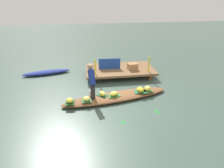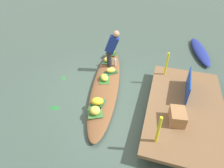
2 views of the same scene
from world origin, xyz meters
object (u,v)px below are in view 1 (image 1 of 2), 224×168
(moored_boat, at_px, (47,72))
(banana_bunch_4, at_px, (148,88))
(produce_crate, at_px, (133,66))
(market_banner, at_px, (110,64))
(banana_bunch_0, at_px, (87,99))
(banana_bunch_1, at_px, (102,94))
(banana_bunch_3, at_px, (70,100))
(vendor_boat, at_px, (116,97))
(banana_bunch_2, at_px, (140,90))
(vendor_person, at_px, (92,80))
(banana_bunch_5, at_px, (114,94))
(water_bottle, at_px, (90,93))

(moored_boat, relative_size, banana_bunch_4, 8.61)
(produce_crate, bearing_deg, market_banner, 167.96)
(moored_boat, relative_size, banana_bunch_0, 9.10)
(banana_bunch_1, bearing_deg, banana_bunch_3, -163.91)
(banana_bunch_0, bearing_deg, produce_crate, 46.22)
(moored_boat, height_order, produce_crate, produce_crate)
(vendor_boat, distance_m, banana_bunch_1, 0.56)
(banana_bunch_2, bearing_deg, banana_bunch_0, -169.63)
(banana_bunch_1, bearing_deg, vendor_person, -168.75)
(banana_bunch_5, distance_m, vendor_person, 0.99)
(banana_bunch_2, height_order, produce_crate, produce_crate)
(banana_bunch_3, relative_size, water_bottle, 1.12)
(banana_bunch_0, distance_m, water_bottle, 0.35)
(banana_bunch_1, distance_m, banana_bunch_5, 0.42)
(banana_bunch_5, bearing_deg, moored_boat, 134.60)
(vendor_boat, relative_size, banana_bunch_0, 16.66)
(market_banner, bearing_deg, banana_bunch_4, -57.35)
(banana_bunch_3, relative_size, market_banner, 0.27)
(water_bottle, distance_m, produce_crate, 2.85)
(banana_bunch_3, height_order, banana_bunch_4, banana_bunch_4)
(banana_bunch_5, distance_m, market_banner, 2.32)
(banana_bunch_3, xyz_separation_m, vendor_person, (0.80, 0.26, 0.61))
(water_bottle, relative_size, produce_crate, 0.55)
(moored_boat, bearing_deg, banana_bunch_4, -43.08)
(banana_bunch_1, xyz_separation_m, banana_bunch_3, (-1.15, -0.33, -0.00))
(market_banner, bearing_deg, banana_bunch_3, -121.12)
(banana_bunch_4, xyz_separation_m, produce_crate, (-0.15, 1.86, 0.22))
(vendor_boat, bearing_deg, water_bottle, 168.43)
(banana_bunch_1, height_order, banana_bunch_2, banana_bunch_2)
(water_bottle, bearing_deg, vendor_person, -50.49)
(banana_bunch_1, distance_m, banana_bunch_2, 1.46)
(banana_bunch_0, distance_m, banana_bunch_4, 2.38)
(vendor_boat, distance_m, banana_bunch_3, 1.72)
(banana_bunch_4, bearing_deg, banana_bunch_1, -175.65)
(banana_bunch_2, relative_size, banana_bunch_4, 1.22)
(banana_bunch_4, distance_m, water_bottle, 2.20)
(moored_boat, bearing_deg, banana_bunch_1, -59.56)
(banana_bunch_0, height_order, vendor_person, vendor_person)
(vendor_boat, xyz_separation_m, banana_bunch_1, (-0.53, -0.00, 0.18))
(banana_bunch_1, bearing_deg, market_banner, 75.75)
(vendor_boat, distance_m, banana_bunch_0, 1.16)
(banana_bunch_0, xyz_separation_m, banana_bunch_4, (2.34, 0.42, 0.02))
(banana_bunch_0, distance_m, banana_bunch_3, 0.58)
(market_banner, bearing_deg, water_bottle, -111.65)
(banana_bunch_2, relative_size, produce_crate, 0.72)
(banana_bunch_1, xyz_separation_m, water_bottle, (-0.43, 0.02, 0.04))
(banana_bunch_5, xyz_separation_m, produce_crate, (1.20, 2.07, 0.23))
(banana_bunch_0, bearing_deg, banana_bunch_3, -175.86)
(moored_boat, xyz_separation_m, banana_bunch_3, (1.30, -3.18, 0.17))
(moored_boat, xyz_separation_m, banana_bunch_2, (3.91, -2.76, 0.19))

